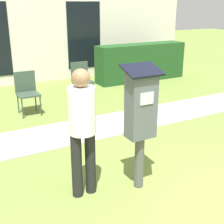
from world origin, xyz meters
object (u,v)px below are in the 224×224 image
(parking_meter, at_px, (141,112))
(person_standing, at_px, (82,124))
(outdoor_chair_middle, at_px, (81,77))
(outdoor_chair_left, at_px, (27,89))

(parking_meter, height_order, person_standing, parking_meter)
(person_standing, relative_size, outdoor_chair_middle, 1.76)
(outdoor_chair_left, height_order, outdoor_chair_middle, same)
(outdoor_chair_middle, bearing_deg, person_standing, -121.28)
(person_standing, xyz_separation_m, outdoor_chair_left, (0.17, 3.35, -0.40))
(parking_meter, height_order, outdoor_chair_middle, parking_meter)
(outdoor_chair_left, xyz_separation_m, outdoor_chair_middle, (1.46, 0.48, 0.00))
(person_standing, distance_m, outdoor_chair_left, 3.38)
(outdoor_chair_left, relative_size, outdoor_chair_middle, 1.00)
(parking_meter, distance_m, outdoor_chair_middle, 4.15)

